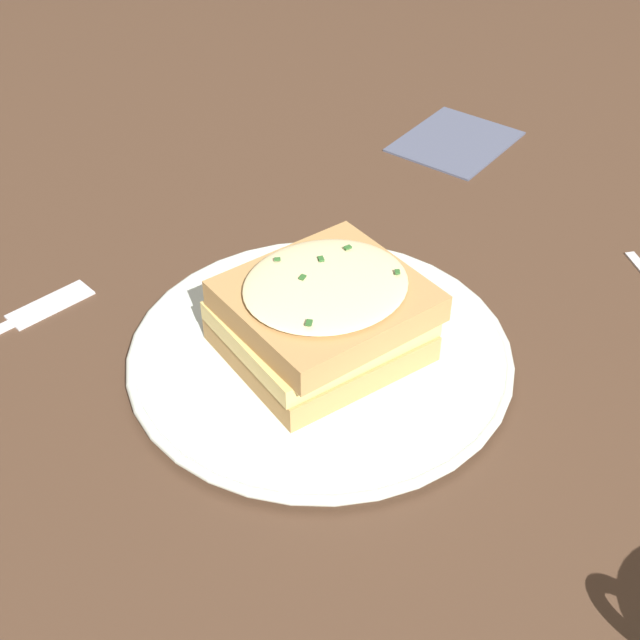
% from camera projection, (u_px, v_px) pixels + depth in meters
% --- Properties ---
extents(ground_plane, '(2.40, 2.40, 0.00)m').
position_uv_depth(ground_plane, '(363.00, 342.00, 0.64)').
color(ground_plane, '#473021').
extents(dinner_plate, '(0.27, 0.27, 0.01)m').
position_uv_depth(dinner_plate, '(320.00, 354.00, 0.62)').
color(dinner_plate, silver).
rests_on(dinner_plate, ground_plane).
extents(sandwich, '(0.16, 0.16, 0.06)m').
position_uv_depth(sandwich, '(322.00, 316.00, 0.59)').
color(sandwich, '#B2844C').
rests_on(sandwich, dinner_plate).
extents(fork, '(0.16, 0.09, 0.00)m').
position_uv_depth(fork, '(12.00, 322.00, 0.65)').
color(fork, silver).
rests_on(fork, ground_plane).
extents(napkin, '(0.14, 0.12, 0.00)m').
position_uv_depth(napkin, '(456.00, 141.00, 0.87)').
color(napkin, '#4C5166').
rests_on(napkin, ground_plane).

